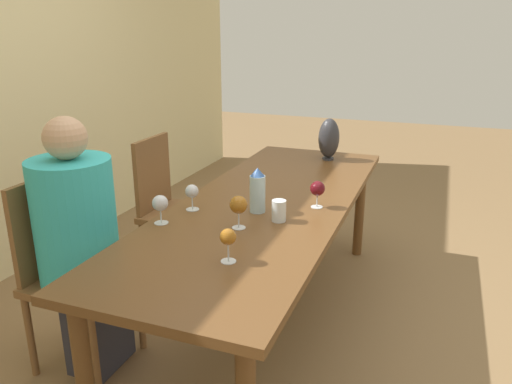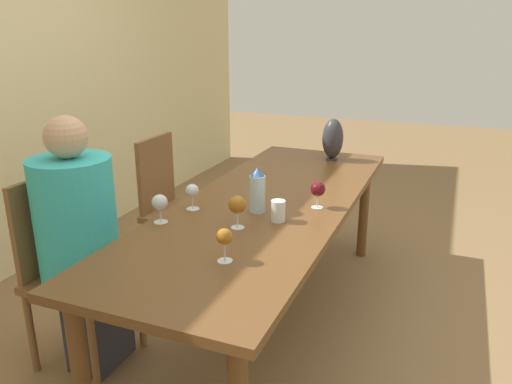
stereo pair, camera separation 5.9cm
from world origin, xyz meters
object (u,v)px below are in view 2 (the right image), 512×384
at_px(water_tumbler, 278,211).
at_px(water_bottle, 257,191).
at_px(chair_far, 174,204).
at_px(chair_near, 70,265).
at_px(wine_glass_0, 224,238).
at_px(person_near, 81,239).
at_px(wine_glass_3, 237,205).
at_px(vase, 333,139).
at_px(wine_glass_1, 192,191).
at_px(wine_glass_4, 318,189).
at_px(wine_glass_2, 160,203).

bearing_deg(water_tumbler, water_bottle, 59.45).
bearing_deg(chair_far, chair_near, 180.00).
distance_m(wine_glass_0, person_near, 0.85).
bearing_deg(person_near, chair_near, 90.00).
bearing_deg(wine_glass_3, water_bottle, -1.21).
bearing_deg(vase, wine_glass_0, 179.87).
relative_size(wine_glass_1, wine_glass_4, 0.95).
xyz_separation_m(wine_glass_0, chair_far, (1.09, 0.91, -0.34)).
bearing_deg(wine_glass_0, water_bottle, 9.12).
relative_size(wine_glass_1, chair_far, 0.14).
bearing_deg(water_tumbler, wine_glass_1, 90.81).
height_order(wine_glass_1, person_near, person_near).
distance_m(wine_glass_3, chair_near, 0.92).
distance_m(wine_glass_4, chair_far, 1.19).
height_order(water_tumbler, chair_far, chair_far).
height_order(wine_glass_0, wine_glass_4, same).
distance_m(vase, wine_glass_0, 1.74).
bearing_deg(wine_glass_0, wine_glass_2, 60.53).
distance_m(wine_glass_1, chair_far, 0.85).
relative_size(water_tumbler, vase, 0.36).
height_order(water_bottle, wine_glass_1, water_bottle).
bearing_deg(vase, chair_far, 125.17).
relative_size(water_bottle, wine_glass_4, 1.63).
xyz_separation_m(water_tumbler, wine_glass_4, (0.26, -0.12, 0.05)).
bearing_deg(person_near, water_bottle, -57.04).
xyz_separation_m(wine_glass_0, person_near, (0.10, 0.82, -0.18)).
bearing_deg(person_near, chair_far, 5.11).
distance_m(water_bottle, water_tumbler, 0.17).
bearing_deg(wine_glass_0, wine_glass_3, 15.96).
distance_m(water_bottle, vase, 1.17).
height_order(vase, chair_far, vase).
height_order(chair_far, person_near, person_near).
height_order(wine_glass_2, wine_glass_3, wine_glass_3).
relative_size(wine_glass_3, person_near, 0.12).
distance_m(wine_glass_0, wine_glass_4, 0.77).
bearing_deg(water_bottle, wine_glass_2, 129.64).
height_order(wine_glass_4, person_near, person_near).
distance_m(water_tumbler, chair_far, 1.17).
relative_size(wine_glass_2, wine_glass_3, 0.89).
distance_m(wine_glass_4, person_near, 1.20).
xyz_separation_m(wine_glass_4, person_near, (-0.65, 0.99, -0.18)).
bearing_deg(water_bottle, water_tumbler, -120.55).
relative_size(wine_glass_1, wine_glass_2, 0.96).
bearing_deg(water_tumbler, chair_far, 57.82).
bearing_deg(vase, wine_glass_3, 175.86).
distance_m(wine_glass_1, wine_glass_2, 0.23).
distance_m(wine_glass_3, person_near, 0.79).
relative_size(water_bottle, water_tumbler, 2.19).
height_order(water_tumbler, chair_near, chair_near).
height_order(vase, wine_glass_0, vase).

